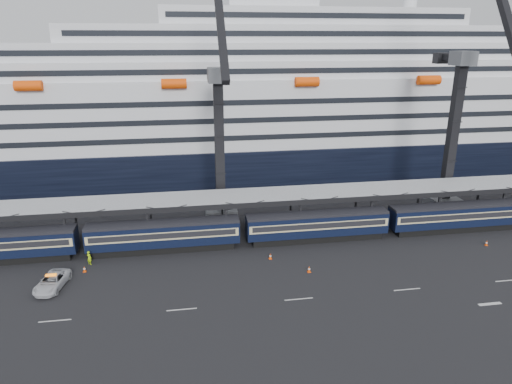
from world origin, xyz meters
The scene contains 13 objects.
ground centered at (0.00, 0.00, 0.00)m, with size 260.00×260.00×0.00m, color black.
lane_markings centered at (8.15, -5.23, 0.01)m, with size 111.00×4.27×0.02m.
train centered at (-4.65, 10.00, 2.20)m, with size 133.05×3.00×4.05m.
canopy centered at (0.00, 14.00, 5.25)m, with size 130.00×6.25×5.53m.
cruise_ship centered at (-1.08, 45.99, 12.34)m, with size 214.09×28.84×34.00m.
crane_dark_near centered at (-20.00, 18.59, 11.93)m, with size 4.50×17.75×35.08m.
crane_dark_mid centered at (15.00, 17.59, 13.36)m, with size 4.50×18.24×39.64m.
pickup_truck centered at (-39.77, 2.49, 0.74)m, with size 2.45×5.31×1.48m, color silver.
worker centered at (-36.78, 7.50, 0.86)m, with size 0.62×0.41×1.71m, color #AEE60C.
traffic_cone_b centered at (-37.05, 5.66, 0.36)m, with size 0.36×0.36×0.73m.
traffic_cone_c centered at (-15.18, 5.46, 0.37)m, with size 0.38×0.38×0.75m.
traffic_cone_d centered at (-11.40, 1.44, 0.39)m, with size 0.39×0.39×0.78m.
traffic_cone_e centered at (13.43, 4.72, 0.35)m, with size 0.35×0.35×0.70m.
Camera 1 is at (-24.97, -44.00, 25.57)m, focal length 32.00 mm.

